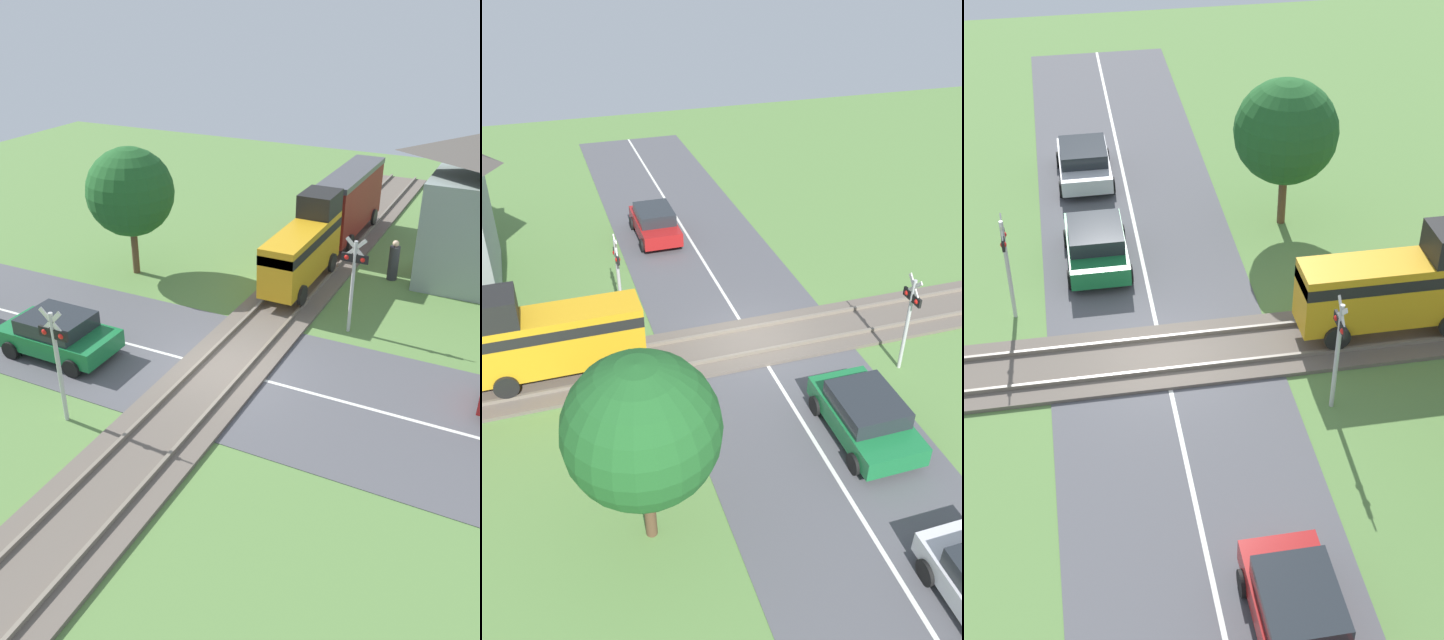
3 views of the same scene
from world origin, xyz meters
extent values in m
plane|color=#5B8442|center=(0.00, 0.00, 0.00)|extent=(60.00, 60.00, 0.00)
cube|color=#515156|center=(0.00, 0.00, 0.01)|extent=(48.00, 6.40, 0.02)
cube|color=silver|center=(0.00, 0.00, 0.02)|extent=(48.00, 0.12, 0.00)
cube|color=#665B51|center=(0.00, 0.00, 0.06)|extent=(2.80, 48.00, 0.12)
cube|color=slate|center=(-0.72, 0.00, 0.18)|extent=(0.10, 48.00, 0.12)
cube|color=slate|center=(0.72, 0.00, 0.18)|extent=(0.10, 48.00, 0.12)
cube|color=gold|center=(0.00, 6.50, 1.57)|extent=(1.35, 5.27, 1.90)
cube|color=black|center=(0.00, 6.50, 2.09)|extent=(1.37, 5.27, 0.36)
cube|color=black|center=(0.00, 8.29, 2.97)|extent=(1.35, 1.69, 0.90)
cylinder|color=black|center=(-0.72, 4.81, 0.62)|extent=(0.14, 0.76, 0.76)
cylinder|color=black|center=(0.72, 4.81, 0.62)|extent=(0.14, 0.76, 0.76)
cylinder|color=black|center=(-0.72, 8.19, 0.62)|extent=(0.14, 0.76, 0.76)
cylinder|color=black|center=(0.72, 8.19, 0.62)|extent=(0.14, 0.76, 0.76)
cube|color=maroon|center=(0.00, 12.54, 1.82)|extent=(1.35, 6.00, 2.40)
cube|color=#47474C|center=(0.00, 12.54, 3.14)|extent=(1.41, 6.00, 0.24)
cylinder|color=black|center=(-0.72, 10.62, 0.62)|extent=(0.14, 0.76, 0.76)
cylinder|color=black|center=(0.72, 10.62, 0.62)|extent=(0.14, 0.76, 0.76)
cylinder|color=black|center=(-0.72, 14.46, 0.62)|extent=(0.14, 0.76, 0.76)
cylinder|color=black|center=(0.72, 14.46, 0.62)|extent=(0.14, 0.76, 0.76)
cube|color=#197038|center=(-5.17, -1.44, 0.60)|extent=(3.75, 1.85, 0.59)
cube|color=#23282D|center=(-5.17, -1.44, 1.14)|extent=(2.06, 1.70, 0.50)
cylinder|color=black|center=(-3.95, -0.51, 0.30)|extent=(0.60, 0.18, 0.60)
cylinder|color=black|center=(-3.95, -2.37, 0.30)|extent=(0.60, 0.18, 0.60)
cylinder|color=black|center=(-6.39, -0.51, 0.30)|extent=(0.60, 0.18, 0.60)
cylinder|color=black|center=(-6.39, -2.37, 0.30)|extent=(0.60, 0.18, 0.60)
cylinder|color=#B7B7B7|center=(-2.72, -4.10, 1.65)|extent=(0.12, 0.12, 3.30)
cube|color=black|center=(-2.72, -4.10, 2.70)|extent=(0.90, 0.08, 0.28)
sphere|color=red|center=(-2.99, -4.10, 2.70)|extent=(0.18, 0.18, 0.18)
sphere|color=red|center=(-2.45, -4.10, 2.70)|extent=(0.18, 0.18, 0.18)
cube|color=silver|center=(-2.72, -4.10, 3.05)|extent=(0.72, 0.04, 0.72)
cube|color=silver|center=(-2.72, -4.10, 3.05)|extent=(0.72, 0.04, 0.72)
cylinder|color=#B7B7B7|center=(2.72, 4.10, 1.65)|extent=(0.12, 0.12, 3.30)
cube|color=black|center=(2.72, 4.10, 2.70)|extent=(0.90, 0.08, 0.28)
sphere|color=red|center=(2.99, 4.10, 2.70)|extent=(0.18, 0.18, 0.18)
sphere|color=red|center=(2.45, 4.10, 2.70)|extent=(0.18, 0.18, 0.18)
cube|color=silver|center=(2.72, 4.10, 3.05)|extent=(0.72, 0.04, 0.72)
cube|color=silver|center=(2.72, 4.10, 3.05)|extent=(0.72, 0.04, 0.72)
cube|color=#472D1E|center=(3.86, 10.10, 1.05)|extent=(0.06, 1.10, 2.10)
cylinder|color=#333338|center=(3.00, 9.03, 0.70)|extent=(0.41, 0.41, 1.41)
sphere|color=beige|center=(3.00, 9.03, 1.53)|extent=(0.26, 0.26, 0.26)
cylinder|color=brown|center=(-6.68, 5.05, 0.97)|extent=(0.28, 0.28, 1.94)
sphere|color=#1E5623|center=(-6.68, 5.05, 3.41)|extent=(3.47, 3.47, 3.47)
camera|label=1|loc=(7.62, -14.39, 10.51)|focal=35.00mm
camera|label=2|loc=(-16.49, 6.38, 12.64)|focal=35.00mm
camera|label=3|loc=(19.26, -2.23, 16.02)|focal=50.00mm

